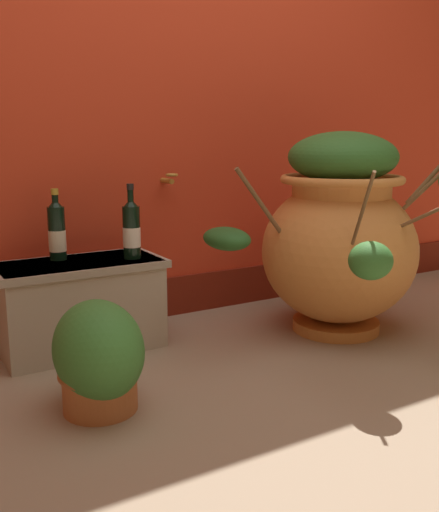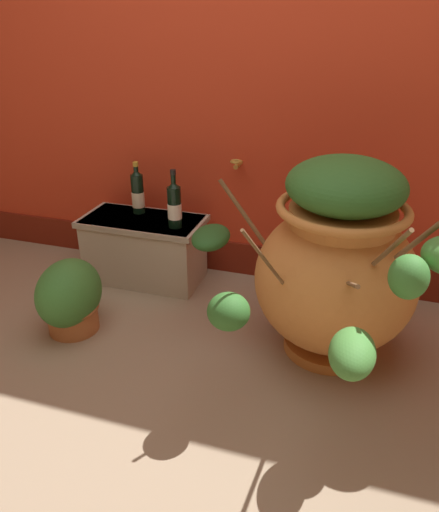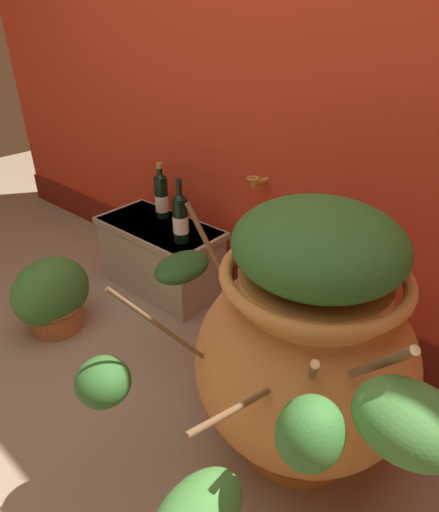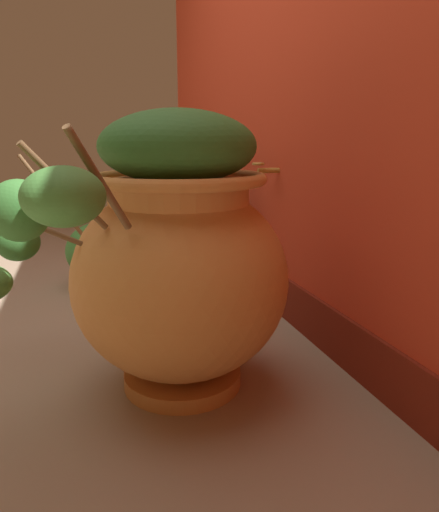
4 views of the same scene
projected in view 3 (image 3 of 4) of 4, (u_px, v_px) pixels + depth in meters
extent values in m
plane|color=gray|center=(75.00, 443.00, 1.48)|extent=(7.00, 7.00, 0.00)
cube|color=red|center=(295.00, 11.00, 1.62)|extent=(4.40, 0.20, 2.60)
cube|color=maroon|center=(262.00, 287.00, 2.15)|extent=(4.40, 0.02, 0.19)
cylinder|color=#B28433|center=(260.00, 182.00, 1.85)|extent=(0.02, 0.10, 0.02)
torus|color=#B28433|center=(253.00, 179.00, 1.81)|extent=(0.06, 0.06, 0.01)
cylinder|color=#CC7F3D|center=(294.00, 432.00, 1.49)|extent=(0.39, 0.39, 0.05)
ellipsoid|color=#CC7F3D|center=(304.00, 361.00, 1.33)|extent=(0.68, 0.68, 0.62)
cylinder|color=#CC7F3D|center=(313.00, 289.00, 1.20)|extent=(0.42, 0.42, 0.10)
torus|color=#CC7F3D|center=(315.00, 274.00, 1.17)|extent=(0.53, 0.53, 0.04)
cylinder|color=brown|center=(379.00, 364.00, 0.85)|extent=(0.15, 0.14, 0.26)
ellipsoid|color=#428438|center=(409.00, 421.00, 0.75)|extent=(0.20, 0.17, 0.13)
cylinder|color=brown|center=(165.00, 330.00, 1.11)|extent=(0.14, 0.24, 0.33)
ellipsoid|color=#2D6628|center=(103.00, 382.00, 1.14)|extent=(0.15, 0.15, 0.13)
cylinder|color=brown|center=(211.00, 252.00, 1.46)|extent=(0.25, 0.03, 0.30)
ellipsoid|color=#235623|center=(182.00, 267.00, 1.61)|extent=(0.17, 0.24, 0.09)
cylinder|color=brown|center=(313.00, 370.00, 0.86)|extent=(0.10, 0.19, 0.23)
ellipsoid|color=#387A33|center=(310.00, 433.00, 0.78)|extent=(0.12, 0.14, 0.14)
cylinder|color=brown|center=(241.00, 406.00, 0.91)|extent=(0.05, 0.37, 0.20)
ellipsoid|color=#2D6628|center=(319.00, 244.00, 1.12)|extent=(0.47, 0.47, 0.22)
cube|color=#B2A893|center=(161.00, 256.00, 2.25)|extent=(0.63, 0.32, 0.37)
cube|color=#A09785|center=(159.00, 228.00, 2.16)|extent=(0.66, 0.34, 0.03)
cylinder|color=black|center=(162.00, 197.00, 2.19)|extent=(0.07, 0.07, 0.21)
cone|color=black|center=(160.00, 175.00, 2.13)|extent=(0.07, 0.07, 0.04)
cylinder|color=black|center=(160.00, 170.00, 2.12)|extent=(0.03, 0.03, 0.07)
cylinder|color=#B7932D|center=(159.00, 166.00, 2.11)|extent=(0.03, 0.03, 0.02)
cylinder|color=beige|center=(162.00, 203.00, 2.20)|extent=(0.07, 0.07, 0.09)
cylinder|color=black|center=(181.00, 220.00, 1.95)|extent=(0.07, 0.07, 0.21)
cone|color=black|center=(179.00, 196.00, 1.89)|extent=(0.07, 0.07, 0.04)
cylinder|color=black|center=(179.00, 189.00, 1.88)|extent=(0.02, 0.02, 0.09)
cylinder|color=black|center=(179.00, 181.00, 1.86)|extent=(0.03, 0.03, 0.02)
cylinder|color=white|center=(181.00, 224.00, 1.96)|extent=(0.07, 0.07, 0.08)
cylinder|color=#B26638|center=(56.00, 315.00, 2.00)|extent=(0.23, 0.23, 0.14)
torus|color=#A45D33|center=(54.00, 305.00, 1.98)|extent=(0.26, 0.26, 0.02)
ellipsoid|color=#387A33|center=(51.00, 291.00, 1.94)|extent=(0.28, 0.36, 0.32)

